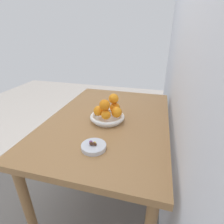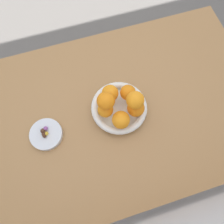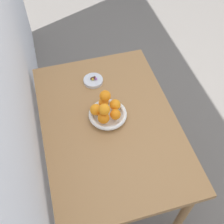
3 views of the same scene
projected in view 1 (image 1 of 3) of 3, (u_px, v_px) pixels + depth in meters
ground_plane at (110, 196)px, 1.47m from camera, size 6.00×6.00×0.00m
wall_back at (195, 33)px, 0.83m from camera, size 4.00×0.05×2.50m
dining_table at (109, 129)px, 1.19m from camera, size 1.10×0.76×0.74m
fruit_bowl at (108, 118)px, 1.11m from camera, size 0.22×0.22×0.04m
candy_dish at (94, 147)px, 0.85m from camera, size 0.12×0.12×0.02m
orange_0 at (104, 107)px, 1.13m from camera, size 0.06×0.06×0.06m
orange_1 at (99, 111)px, 1.08m from camera, size 0.06×0.06×0.06m
orange_2 at (106, 115)px, 1.04m from camera, size 0.06×0.06×0.06m
orange_3 at (117, 112)px, 1.06m from camera, size 0.07×0.07×0.07m
orange_4 at (115, 108)px, 1.12m from camera, size 0.06×0.06×0.06m
orange_5 at (105, 105)px, 1.02m from camera, size 0.06×0.06×0.06m
orange_6 at (114, 99)px, 1.09m from camera, size 0.06×0.06×0.06m
candy_ball_0 at (95, 144)px, 0.84m from camera, size 0.01×0.01×0.01m
candy_ball_1 at (95, 143)px, 0.85m from camera, size 0.01×0.01×0.01m
candy_ball_2 at (91, 142)px, 0.85m from camera, size 0.02×0.02×0.02m
candy_ball_3 at (94, 143)px, 0.84m from camera, size 0.01×0.01×0.01m
candy_ball_4 at (91, 143)px, 0.84m from camera, size 0.02×0.02×0.02m
candy_ball_5 at (94, 144)px, 0.84m from camera, size 0.02×0.02×0.02m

